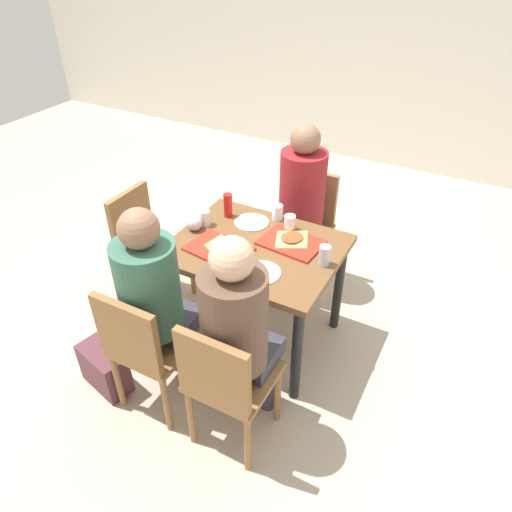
{
  "coord_description": "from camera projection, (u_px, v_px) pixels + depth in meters",
  "views": [
    {
      "loc": [
        1.09,
        -2.03,
        2.32
      ],
      "look_at": [
        0.0,
        0.0,
        0.67
      ],
      "focal_mm": 32.95,
      "sensor_mm": 36.0,
      "label": 1
    }
  ],
  "objects": [
    {
      "name": "paper_plate_center",
      "position": [
        252.0,
        222.0,
        3.01
      ],
      "size": [
        0.22,
        0.22,
        0.01
      ],
      "primitive_type": "cylinder",
      "color": "white",
      "rests_on": "main_table"
    },
    {
      "name": "main_table",
      "position": [
        256.0,
        261.0,
        2.86
      ],
      "size": [
        1.0,
        0.8,
        0.74
      ],
      "color": "brown",
      "rests_on": "ground_plane"
    },
    {
      "name": "person_in_brown_jacket",
      "position": [
        238.0,
        326.0,
        2.23
      ],
      "size": [
        0.32,
        0.42,
        1.27
      ],
      "color": "#383842",
      "rests_on": "ground_plane"
    },
    {
      "name": "chair_near_left",
      "position": [
        144.0,
        345.0,
        2.47
      ],
      "size": [
        0.4,
        0.4,
        0.86
      ],
      "color": "olive",
      "rests_on": "ground_plane"
    },
    {
      "name": "chair_far_side",
      "position": [
        306.0,
        220.0,
        3.49
      ],
      "size": [
        0.4,
        0.4,
        0.86
      ],
      "color": "olive",
      "rests_on": "ground_plane"
    },
    {
      "name": "paper_plate_near_edge",
      "position": [
        261.0,
        273.0,
        2.58
      ],
      "size": [
        0.22,
        0.22,
        0.01
      ],
      "primitive_type": "cylinder",
      "color": "white",
      "rests_on": "main_table"
    },
    {
      "name": "pizza_slice_a",
      "position": [
        219.0,
        244.0,
        2.77
      ],
      "size": [
        0.19,
        0.21,
        0.02
      ],
      "color": "tan",
      "rests_on": "tray_red_near"
    },
    {
      "name": "tray_red_far",
      "position": [
        291.0,
        243.0,
        2.81
      ],
      "size": [
        0.38,
        0.29,
        0.02
      ],
      "primitive_type": "cube",
      "rotation": [
        0.0,
        0.0,
        -0.1
      ],
      "color": "red",
      "rests_on": "main_table"
    },
    {
      "name": "ground_plane",
      "position": [
        256.0,
        335.0,
        3.23
      ],
      "size": [
        10.0,
        10.0,
        0.02
      ],
      "primitive_type": "cube",
      "color": "#B7A893"
    },
    {
      "name": "chair_near_right",
      "position": [
        225.0,
        380.0,
        2.28
      ],
      "size": [
        0.4,
        0.4,
        0.86
      ],
      "color": "olive",
      "rests_on": "ground_plane"
    },
    {
      "name": "back_wall",
      "position": [
        407.0,
        32.0,
        4.7
      ],
      "size": [
        10.0,
        0.1,
        2.8
      ],
      "primitive_type": "cube",
      "color": "silver",
      "rests_on": "ground_plane"
    },
    {
      "name": "handbag",
      "position": [
        105.0,
        368.0,
        2.8
      ],
      "size": [
        0.35,
        0.23,
        0.28
      ],
      "primitive_type": "cube",
      "rotation": [
        0.0,
        0.0,
        -0.23
      ],
      "color": "#592D38",
      "rests_on": "ground_plane"
    },
    {
      "name": "plastic_cup_c",
      "position": [
        205.0,
        218.0,
        2.96
      ],
      "size": [
        0.07,
        0.07,
        0.1
      ],
      "primitive_type": "cylinder",
      "color": "white",
      "rests_on": "main_table"
    },
    {
      "name": "soda_can",
      "position": [
        325.0,
        255.0,
        2.61
      ],
      "size": [
        0.07,
        0.07,
        0.12
      ],
      "primitive_type": "cylinder",
      "color": "#B7BCC6",
      "rests_on": "main_table"
    },
    {
      "name": "person_far_side",
      "position": [
        300.0,
        199.0,
        3.25
      ],
      "size": [
        0.32,
        0.42,
        1.27
      ],
      "color": "#383842",
      "rests_on": "ground_plane"
    },
    {
      "name": "plastic_cup_a",
      "position": [
        277.0,
        212.0,
        3.02
      ],
      "size": [
        0.07,
        0.07,
        0.1
      ],
      "primitive_type": "cylinder",
      "color": "white",
      "rests_on": "main_table"
    },
    {
      "name": "foil_bundle",
      "position": [
        195.0,
        223.0,
        2.91
      ],
      "size": [
        0.1,
        0.1,
        0.1
      ],
      "primitive_type": "sphere",
      "color": "silver",
      "rests_on": "main_table"
    },
    {
      "name": "plastic_cup_b",
      "position": [
        230.0,
        271.0,
        2.51
      ],
      "size": [
        0.07,
        0.07,
        0.1
      ],
      "primitive_type": "cylinder",
      "color": "white",
      "rests_on": "main_table"
    },
    {
      "name": "plastic_cup_d",
      "position": [
        290.0,
        223.0,
        2.91
      ],
      "size": [
        0.07,
        0.07,
        0.1
      ],
      "primitive_type": "cylinder",
      "color": "white",
      "rests_on": "main_table"
    },
    {
      "name": "person_in_red",
      "position": [
        155.0,
        294.0,
        2.43
      ],
      "size": [
        0.32,
        0.42,
        1.27
      ],
      "color": "#383842",
      "rests_on": "ground_plane"
    },
    {
      "name": "chair_left_end",
      "position": [
        145.0,
        240.0,
        3.27
      ],
      "size": [
        0.4,
        0.4,
        0.86
      ],
      "color": "olive",
      "rests_on": "ground_plane"
    },
    {
      "name": "pizza_slice_b",
      "position": [
        292.0,
        238.0,
        2.82
      ],
      "size": [
        0.24,
        0.25,
        0.02
      ],
      "color": "#DBAD60",
      "rests_on": "tray_red_far"
    },
    {
      "name": "tray_red_near",
      "position": [
        219.0,
        249.0,
        2.76
      ],
      "size": [
        0.39,
        0.31,
        0.02
      ],
      "primitive_type": "cube",
      "rotation": [
        0.0,
        0.0,
        -0.13
      ],
      "color": "red",
      "rests_on": "main_table"
    },
    {
      "name": "condiment_bottle",
      "position": [
        228.0,
        205.0,
        3.03
      ],
      "size": [
        0.06,
        0.06,
        0.16
      ],
      "primitive_type": "cylinder",
      "color": "red",
      "rests_on": "main_table"
    }
  ]
}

